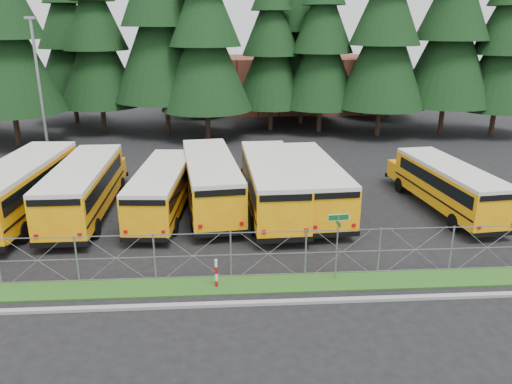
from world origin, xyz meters
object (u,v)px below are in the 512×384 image
(striped_bollard, at_px, (216,274))
(light_standard, at_px, (40,87))
(bus_2, at_px, (85,189))
(bus_3, at_px, (163,191))
(street_sign, at_px, (338,233))
(bus_6, at_px, (310,185))
(bus_5, at_px, (271,186))
(bus_4, at_px, (210,182))
(bus_1, at_px, (25,189))
(bus_east, at_px, (445,187))

(striped_bollard, xyz_separation_m, light_standard, (-12.39, 19.04, 4.90))
(bus_2, height_order, striped_bollard, bus_2)
(bus_3, xyz_separation_m, street_sign, (7.61, -7.82, 0.74))
(bus_6, bearing_deg, bus_3, 178.29)
(bus_6, distance_m, striped_bollard, 9.83)
(bus_5, distance_m, street_sign, 8.07)
(bus_4, height_order, light_standard, light_standard)
(bus_1, height_order, bus_6, bus_1)
(bus_1, distance_m, bus_2, 3.08)
(bus_1, relative_size, striped_bollard, 9.60)
(bus_4, bearing_deg, bus_5, -20.96)
(bus_3, bearing_deg, bus_east, 2.89)
(bus_3, bearing_deg, light_standard, 135.39)
(bus_4, height_order, bus_east, bus_4)
(street_sign, distance_m, striped_bollard, 4.94)
(bus_5, bearing_deg, bus_1, 177.83)
(bus_1, relative_size, bus_2, 1.06)
(bus_4, distance_m, light_standard, 16.17)
(bus_4, xyz_separation_m, light_standard, (-11.99, 10.07, 4.05))
(bus_1, xyz_separation_m, bus_3, (7.13, -0.06, -0.22))
(bus_4, relative_size, light_standard, 1.09)
(bus_east, bearing_deg, street_sign, -141.67)
(bus_3, xyz_separation_m, bus_4, (2.49, 0.84, 0.15))
(bus_3, xyz_separation_m, bus_east, (15.20, -0.38, 0.00))
(bus_4, xyz_separation_m, bus_5, (3.25, -0.83, 0.01))
(bus_3, xyz_separation_m, striped_bollard, (2.89, -8.13, -0.69))
(bus_1, xyz_separation_m, bus_4, (9.61, 0.78, -0.06))
(bus_3, xyz_separation_m, bus_6, (7.93, 0.27, 0.09))
(bus_3, height_order, light_standard, light_standard)
(striped_bollard, bearing_deg, light_standard, 123.06)
(bus_3, distance_m, bus_6, 7.94)
(bus_2, height_order, bus_4, bus_4)
(street_sign, bearing_deg, bus_5, 103.39)
(bus_3, xyz_separation_m, bus_5, (5.74, 0.01, 0.16))
(bus_6, xyz_separation_m, street_sign, (-0.33, -8.09, 0.65))
(bus_6, relative_size, light_standard, 1.04)
(bus_6, bearing_deg, bus_5, -176.88)
(bus_5, relative_size, bus_6, 1.05)
(bus_4, height_order, street_sign, bus_4)
(bus_2, xyz_separation_m, bus_6, (11.98, 0.18, -0.03))
(bus_3, relative_size, bus_5, 0.89)
(bus_6, distance_m, street_sign, 8.12)
(bus_3, height_order, bus_5, bus_5)
(bus_5, relative_size, street_sign, 3.95)
(bus_2, height_order, light_standard, light_standard)
(bus_2, height_order, bus_east, bus_2)
(bus_2, height_order, street_sign, bus_2)
(bus_4, height_order, bus_5, bus_5)
(light_standard, bearing_deg, bus_4, -40.02)
(bus_4, distance_m, bus_east, 12.77)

